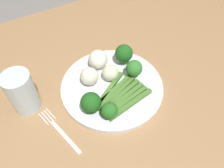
# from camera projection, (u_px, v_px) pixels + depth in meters

# --- Properties ---
(dining_table) EXTENTS (1.35, 0.94, 0.75)m
(dining_table) POSITION_uv_depth(u_px,v_px,m) (112.00, 102.00, 0.76)
(dining_table) COLOR #9E754C
(dining_table) RESTS_ON ground_plane
(plate) EXTENTS (0.30, 0.30, 0.01)m
(plate) POSITION_uv_depth(u_px,v_px,m) (112.00, 87.00, 0.66)
(plate) COLOR white
(plate) RESTS_ON dining_table
(asparagus_bundle) EXTENTS (0.17, 0.13, 0.01)m
(asparagus_bundle) POSITION_uv_depth(u_px,v_px,m) (120.00, 97.00, 0.62)
(asparagus_bundle) COLOR #47752D
(asparagus_bundle) RESTS_ON plate
(broccoli_left) EXTENTS (0.04, 0.04, 0.05)m
(broccoli_left) POSITION_uv_depth(u_px,v_px,m) (109.00, 111.00, 0.57)
(broccoli_left) COLOR #568E33
(broccoli_left) RESTS_ON plate
(broccoli_back_right) EXTENTS (0.05, 0.05, 0.07)m
(broccoli_back_right) POSITION_uv_depth(u_px,v_px,m) (91.00, 103.00, 0.57)
(broccoli_back_right) COLOR #4C7F2B
(broccoli_back_right) RESTS_ON plate
(broccoli_outer_edge) EXTENTS (0.05, 0.05, 0.06)m
(broccoli_outer_edge) POSITION_uv_depth(u_px,v_px,m) (134.00, 68.00, 0.65)
(broccoli_outer_edge) COLOR #609E3D
(broccoli_outer_edge) RESTS_ON plate
(broccoli_front_left) EXTENTS (0.05, 0.05, 0.07)m
(broccoli_front_left) POSITION_uv_depth(u_px,v_px,m) (124.00, 54.00, 0.69)
(broccoli_front_left) COLOR #4C7F2B
(broccoli_front_left) RESTS_ON plate
(cauliflower_near_center) EXTENTS (0.06, 0.06, 0.06)m
(cauliflower_near_center) POSITION_uv_depth(u_px,v_px,m) (98.00, 59.00, 0.68)
(cauliflower_near_center) COLOR white
(cauliflower_near_center) RESTS_ON plate
(cauliflower_front) EXTENTS (0.05, 0.05, 0.05)m
(cauliflower_front) POSITION_uv_depth(u_px,v_px,m) (109.00, 73.00, 0.65)
(cauliflower_front) COLOR beige
(cauliflower_front) RESTS_ON plate
(cauliflower_edge) EXTENTS (0.05, 0.05, 0.05)m
(cauliflower_edge) POSITION_uv_depth(u_px,v_px,m) (89.00, 76.00, 0.64)
(cauliflower_edge) COLOR silver
(cauliflower_edge) RESTS_ON plate
(fork) EXTENTS (0.06, 0.16, 0.00)m
(fork) POSITION_uv_depth(u_px,v_px,m) (60.00, 130.00, 0.58)
(fork) COLOR silver
(fork) RESTS_ON dining_table
(water_glass) EXTENTS (0.07, 0.07, 0.12)m
(water_glass) POSITION_uv_depth(u_px,v_px,m) (22.00, 92.00, 0.58)
(water_glass) COLOR silver
(water_glass) RESTS_ON dining_table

